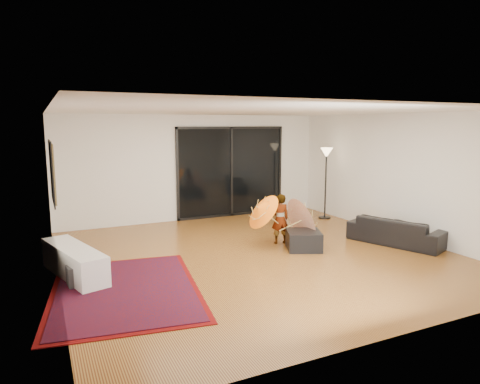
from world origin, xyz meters
TOP-DOWN VIEW (x-y plane):
  - floor at (0.00, 0.00)m, footprint 7.00×7.00m
  - ceiling at (0.00, 0.00)m, footprint 7.00×7.00m
  - wall_back at (0.00, 3.50)m, footprint 7.00×0.00m
  - wall_front at (0.00, -3.50)m, footprint 7.00×0.00m
  - wall_left at (-3.50, 0.00)m, footprint 0.00×7.00m
  - wall_right at (3.50, 0.00)m, footprint 0.00×7.00m
  - sliding_door at (1.00, 3.47)m, footprint 3.06×0.07m
  - painting at (-3.46, 1.00)m, footprint 0.04×1.28m
  - media_console at (-3.25, 0.25)m, footprint 0.92×1.84m
  - speaker at (-3.25, -0.22)m, footprint 0.31×0.31m
  - persian_rug at (-2.62, -0.71)m, footprint 2.52×3.23m
  - sofa at (2.95, -0.54)m, footprint 1.38×2.04m
  - ottoman at (0.99, -0.06)m, footprint 0.86×0.86m
  - floor_lamp at (3.10, 2.11)m, footprint 0.32×0.32m
  - child at (0.78, 0.52)m, footprint 0.42×0.31m
  - parasol_orange at (0.23, 0.47)m, footprint 0.63×0.80m
  - parasol_white at (1.38, 0.37)m, footprint 0.53×0.99m

SIDE VIEW (x-z plane):
  - floor at x=0.00m, z-range 0.00..0.00m
  - persian_rug at x=-2.62m, z-range 0.00..0.02m
  - speaker at x=-3.25m, z-range 0.00..0.32m
  - ottoman at x=0.99m, z-range 0.00..0.37m
  - media_console at x=-3.25m, z-range 0.00..0.50m
  - sofa at x=2.95m, z-range 0.00..0.55m
  - parasol_white at x=1.38m, z-range 0.00..1.01m
  - child at x=0.78m, z-range 0.00..1.04m
  - parasol_orange at x=0.23m, z-range 0.30..1.17m
  - sliding_door at x=1.00m, z-range 0.00..2.40m
  - wall_back at x=0.00m, z-range -2.15..4.85m
  - wall_front at x=0.00m, z-range -2.15..4.85m
  - wall_left at x=-3.50m, z-range -2.15..4.85m
  - wall_right at x=3.50m, z-range -2.15..4.85m
  - floor_lamp at x=3.10m, z-range 0.54..2.40m
  - painting at x=-3.46m, z-range 1.11..2.19m
  - ceiling at x=0.00m, z-range 2.70..2.70m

